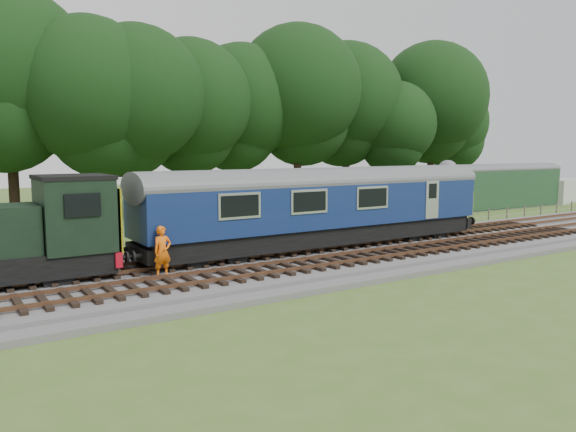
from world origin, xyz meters
TOP-DOWN VIEW (x-y plane):
  - ground at (0.00, 0.00)m, footprint 120.00×120.00m
  - ballast at (0.00, 0.00)m, footprint 70.00×7.00m
  - track_north at (0.00, 1.40)m, footprint 67.20×2.40m
  - track_south at (0.00, -1.60)m, footprint 67.20×2.40m
  - fence at (0.00, 4.50)m, footprint 64.00×0.12m
  - tree_line at (0.00, 22.00)m, footprint 70.00×8.00m
  - dmu_railcar at (1.69, 1.40)m, footprint 18.05×2.86m
  - worker at (-6.88, -0.30)m, footprint 0.73×0.52m
  - parked_coach at (26.67, 10.42)m, footprint 14.44×2.71m
  - shed at (20.02, 16.48)m, footprint 4.16×4.16m
  - caravan at (35.72, 10.36)m, footprint 4.94×3.39m

SIDE VIEW (x-z plane):
  - ground at x=0.00m, z-range 0.00..0.00m
  - fence at x=0.00m, z-range -0.50..0.50m
  - tree_line at x=0.00m, z-range -9.00..9.00m
  - ballast at x=0.00m, z-range 0.00..0.35m
  - track_north at x=0.00m, z-range 0.31..0.52m
  - track_south at x=0.00m, z-range 0.31..0.52m
  - caravan at x=35.72m, z-range 0.00..2.20m
  - worker at x=-6.88m, z-range 0.35..2.24m
  - shed at x=20.02m, z-range 0.02..2.70m
  - parked_coach at x=26.67m, z-range 0.23..3.91m
  - dmu_railcar at x=1.69m, z-range 0.67..4.54m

